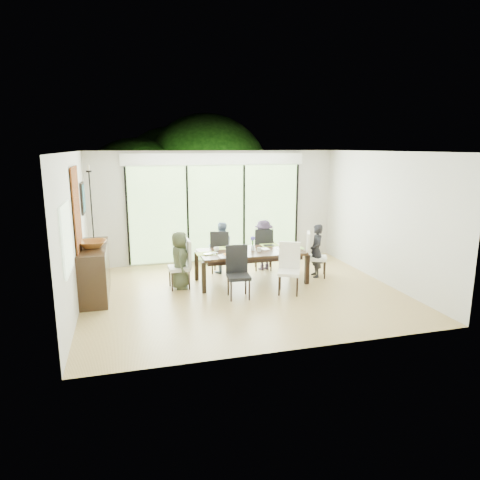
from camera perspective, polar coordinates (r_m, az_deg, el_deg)
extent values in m
cube|color=olive|center=(8.41, 0.45, -7.06)|extent=(6.00, 5.00, 0.01)
cube|color=white|center=(7.93, 0.48, 11.74)|extent=(6.00, 5.00, 0.01)
cube|color=beige|center=(10.47, -3.25, 4.43)|extent=(6.00, 0.02, 2.70)
cube|color=silver|center=(5.74, 7.23, -2.28)|extent=(6.00, 0.02, 2.70)
cube|color=white|center=(7.82, -21.30, 0.89)|extent=(0.02, 5.00, 2.70)
cube|color=beige|center=(9.32, 18.61, 2.82)|extent=(0.02, 5.00, 2.70)
cube|color=#598C3F|center=(10.45, -3.19, 3.59)|extent=(4.20, 0.02, 2.30)
cube|color=white|center=(10.32, -3.27, 10.73)|extent=(4.40, 0.06, 0.28)
cube|color=black|center=(10.22, -14.79, 3.00)|extent=(0.05, 0.04, 2.30)
cube|color=black|center=(10.32, -6.99, 3.40)|extent=(0.05, 0.04, 2.30)
cube|color=black|center=(10.61, 0.53, 3.74)|extent=(0.05, 0.04, 2.30)
cube|color=black|center=(11.06, 7.55, 3.99)|extent=(0.05, 0.04, 2.30)
cube|color=#8CAD7F|center=(6.62, -22.08, 0.20)|extent=(0.02, 0.90, 1.00)
cube|color=brown|center=(11.59, -4.07, -1.85)|extent=(6.00, 1.80, 0.10)
cube|color=brown|center=(12.23, -4.84, 1.76)|extent=(6.00, 0.08, 0.06)
sphere|color=#14380F|center=(12.91, -13.66, 6.01)|extent=(3.20, 3.20, 3.20)
sphere|color=#14380F|center=(13.71, -4.50, 8.18)|extent=(4.00, 4.00, 4.00)
sphere|color=#14380F|center=(13.45, 3.78, 5.80)|extent=(2.80, 2.80, 2.80)
sphere|color=#14380F|center=(14.27, -9.00, 7.50)|extent=(3.60, 3.60, 3.60)
cube|color=black|center=(8.88, 1.48, -1.62)|extent=(2.15, 0.99, 0.05)
cube|color=black|center=(8.90, 1.48, -2.12)|extent=(1.97, 0.81, 0.09)
cube|color=black|center=(8.32, -4.85, -5.02)|extent=(0.08, 0.08, 0.62)
cube|color=black|center=(8.94, 8.92, -3.90)|extent=(0.08, 0.08, 0.62)
cube|color=black|center=(9.14, -5.82, -3.46)|extent=(0.08, 0.08, 0.62)
cube|color=black|center=(9.70, 6.87, -2.54)|extent=(0.08, 0.08, 0.62)
imported|color=#3D442D|center=(8.60, -8.02, -2.66)|extent=(0.41, 0.58, 1.16)
imported|color=black|center=(9.41, 10.15, -1.42)|extent=(0.42, 0.58, 1.16)
imported|color=slate|center=(9.57, -2.53, -1.02)|extent=(0.54, 0.34, 1.16)
imported|color=#2B2131|center=(9.83, 3.17, -0.67)|extent=(0.60, 0.45, 1.16)
cube|color=#89A039|center=(8.66, -4.56, -1.82)|extent=(0.39, 0.29, 0.01)
cube|color=#74A93C|center=(9.18, 7.17, -1.05)|extent=(0.39, 0.29, 0.01)
cube|color=#A1C145|center=(9.13, -1.94, -1.03)|extent=(0.39, 0.29, 0.01)
cube|color=#8CAB3D|center=(9.41, 4.00, -0.66)|extent=(0.39, 0.29, 0.01)
cube|color=white|center=(8.45, -1.51, -2.13)|extent=(0.39, 0.29, 0.01)
cube|color=black|center=(9.11, -1.26, -1.01)|extent=(0.23, 0.16, 0.01)
cube|color=black|center=(9.34, 3.81, -0.70)|extent=(0.22, 0.15, 0.01)
cube|color=white|center=(9.05, 5.83, -1.23)|extent=(0.27, 0.20, 0.00)
cube|color=white|center=(8.45, -1.51, -2.05)|extent=(0.23, 0.23, 0.02)
cube|color=orange|center=(8.44, -1.52, -1.94)|extent=(0.18, 0.18, 0.01)
cylinder|color=silver|center=(8.92, 1.70, -1.02)|extent=(0.07, 0.07, 0.11)
cylinder|color=#337226|center=(8.90, 1.70, -0.35)|extent=(0.04, 0.04, 0.14)
sphere|color=#5348B5|center=(8.88, 1.71, 0.22)|extent=(0.10, 0.10, 0.10)
imported|color=silver|center=(8.58, -3.78, -1.88)|extent=(0.34, 0.28, 0.02)
imported|color=white|center=(8.84, -3.15, -1.24)|extent=(0.16, 0.16, 0.09)
imported|color=white|center=(8.81, 2.60, -1.28)|extent=(0.12, 0.12, 0.08)
imported|color=white|center=(9.21, 6.08, -0.73)|extent=(0.16, 0.16, 0.09)
imported|color=white|center=(8.99, 2.92, -1.23)|extent=(0.16, 0.21, 0.02)
cube|color=black|center=(8.57, -18.79, -3.92)|extent=(0.48, 1.72, 0.97)
imported|color=brown|center=(8.35, -19.09, -0.50)|extent=(0.51, 0.51, 0.12)
cylinder|color=black|center=(8.79, -18.89, -0.13)|extent=(0.11, 0.11, 0.04)
cylinder|color=black|center=(8.68, -19.20, 4.24)|extent=(0.03, 0.03, 1.34)
cylinder|color=black|center=(8.62, -19.51, 8.63)|extent=(0.11, 0.11, 0.03)
cylinder|color=silver|center=(8.62, -19.55, 9.06)|extent=(0.04, 0.04, 0.11)
cube|color=#994216|center=(8.15, -20.93, 3.86)|extent=(0.02, 1.00, 1.50)
cube|color=black|center=(9.43, -20.22, 5.27)|extent=(0.03, 0.55, 0.65)
cube|color=#174049|center=(9.43, -20.10, 5.28)|extent=(0.01, 0.45, 0.55)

